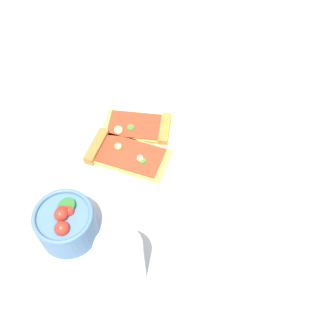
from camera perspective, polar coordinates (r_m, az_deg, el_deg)
ground_plane at (r=0.86m, az=-4.82°, el=0.32°), size 2.40×2.40×0.00m
plate at (r=0.88m, az=-4.64°, el=2.63°), size 0.25×0.25×0.01m
pizza_slice_near at (r=0.90m, az=-3.69°, el=5.50°), size 0.13×0.16×0.03m
pizza_slice_far at (r=0.86m, az=-6.25°, el=1.83°), size 0.16×0.17×0.02m
salad_bowl at (r=0.78m, az=-13.52°, el=-7.20°), size 0.11×0.11×0.08m
soda_glass at (r=0.71m, az=-6.18°, el=-12.59°), size 0.08×0.08×0.13m
paper_napkin at (r=0.86m, az=15.14°, el=-2.42°), size 0.16×0.15×0.00m
pepper_shaker at (r=1.01m, az=5.93°, el=14.09°), size 0.03×0.03×0.08m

